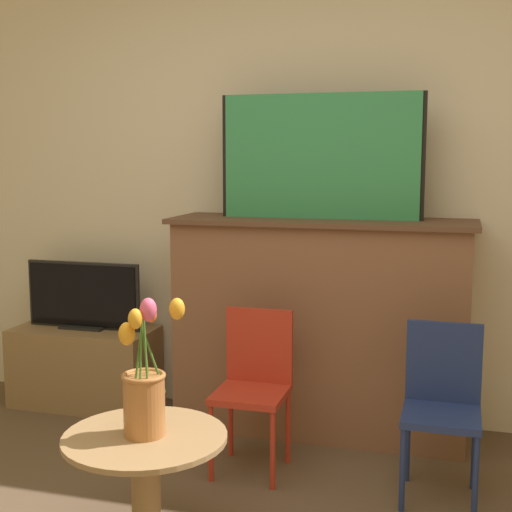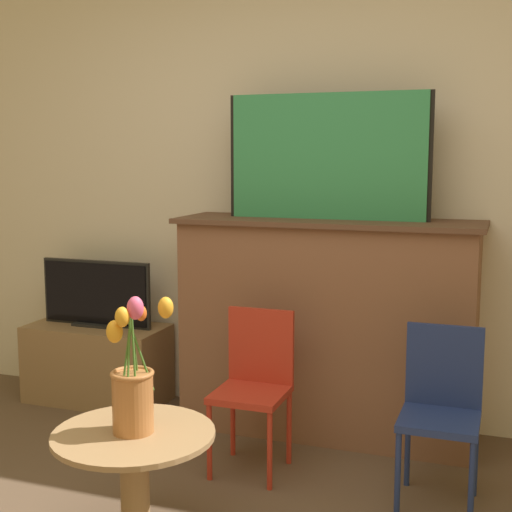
{
  "view_description": "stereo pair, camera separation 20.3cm",
  "coord_description": "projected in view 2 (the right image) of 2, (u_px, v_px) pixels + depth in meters",
  "views": [
    {
      "loc": [
        0.82,
        -1.66,
        1.43
      ],
      "look_at": [
        -0.03,
        1.32,
        0.99
      ],
      "focal_mm": 50.0,
      "sensor_mm": 36.0,
      "label": 1
    },
    {
      "loc": [
        1.02,
        -1.6,
        1.43
      ],
      "look_at": [
        -0.03,
        1.32,
        0.99
      ],
      "focal_mm": 50.0,
      "sensor_mm": 36.0,
      "label": 2
    }
  ],
  "objects": [
    {
      "name": "wall_back",
      "position": [
        313.0,
        170.0,
        3.83
      ],
      "size": [
        8.0,
        0.06,
        2.7
      ],
      "color": "beige",
      "rests_on": "ground"
    },
    {
      "name": "tv_monitor",
      "position": [
        96.0,
        294.0,
        4.11
      ],
      "size": [
        0.69,
        0.12,
        0.38
      ],
      "color": "black",
      "rests_on": "tv_stand"
    },
    {
      "name": "chair_red",
      "position": [
        255.0,
        379.0,
        3.25
      ],
      "size": [
        0.32,
        0.32,
        0.73
      ],
      "color": "#B22D1E",
      "rests_on": "ground"
    },
    {
      "name": "vase_tulips",
      "position": [
        133.0,
        386.0,
        2.52
      ],
      "size": [
        0.21,
        0.2,
        0.5
      ],
      "color": "#AD6B38",
      "rests_on": "side_table"
    },
    {
      "name": "fireplace_mantel",
      "position": [
        327.0,
        325.0,
        3.65
      ],
      "size": [
        1.53,
        0.48,
        1.11
      ],
      "color": "brown",
      "rests_on": "ground"
    },
    {
      "name": "side_table",
      "position": [
        135.0,
        472.0,
        2.57
      ],
      "size": [
        0.59,
        0.59,
        0.45
      ],
      "color": "#99754C",
      "rests_on": "ground"
    },
    {
      "name": "painting",
      "position": [
        327.0,
        157.0,
        3.54
      ],
      "size": [
        1.03,
        0.03,
        0.62
      ],
      "color": "black",
      "rests_on": "fireplace_mantel"
    },
    {
      "name": "tv_stand",
      "position": [
        98.0,
        363.0,
        4.16
      ],
      "size": [
        0.8,
        0.4,
        0.45
      ],
      "color": "olive",
      "rests_on": "ground"
    },
    {
      "name": "chair_blue",
      "position": [
        441.0,
        403.0,
        2.94
      ],
      "size": [
        0.32,
        0.32,
        0.73
      ],
      "color": "navy",
      "rests_on": "ground"
    }
  ]
}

